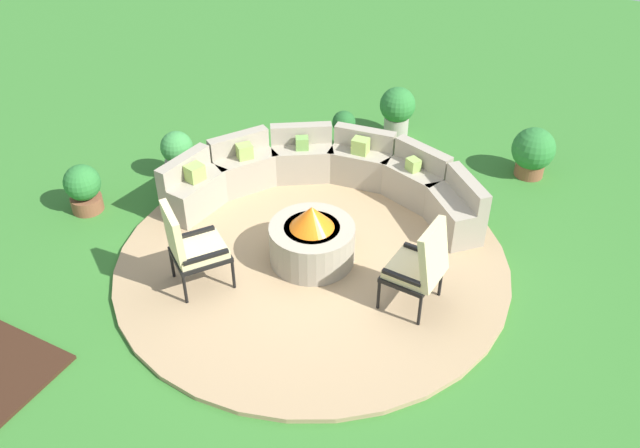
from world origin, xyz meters
name	(u,v)px	position (x,y,z in m)	size (l,w,h in m)	color
ground_plane	(312,263)	(0.00, 0.00, 0.00)	(24.00, 24.00, 0.00)	#387A2D
patio_circle	(312,261)	(0.00, 0.00, 0.03)	(4.68, 4.68, 0.06)	tan
fire_pit	(312,239)	(0.00, 0.00, 0.36)	(1.01, 1.01, 0.76)	#9E937F
curved_stone_bench	(326,176)	(-0.48, 1.29, 0.37)	(3.86, 2.36, 0.74)	#9E937F
lounge_chair_front_left	(191,246)	(-0.96, -1.02, 0.62)	(0.78, 0.81, 1.11)	black
lounge_chair_front_right	(420,265)	(1.39, -0.15, 0.63)	(0.61, 0.61, 1.09)	black
potted_plant_0	(533,152)	(1.81, 3.20, 0.39)	(0.61, 0.61, 0.73)	brown
potted_plant_1	(83,188)	(-3.17, -0.42, 0.35)	(0.48, 0.48, 0.67)	brown
potted_plant_2	(344,128)	(-0.88, 2.63, 0.35)	(0.35, 0.35, 0.62)	#A89E8E
potted_plant_3	(178,154)	(-2.58, 0.81, 0.39)	(0.45, 0.45, 0.72)	#A89E8E
potted_plant_4	(397,110)	(-0.33, 3.37, 0.45)	(0.55, 0.55, 0.80)	#A89E8E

